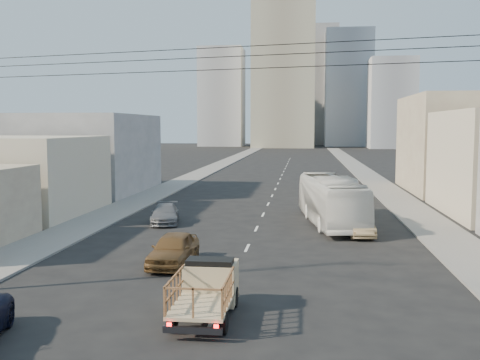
% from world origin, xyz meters
% --- Properties ---
extents(ground, '(420.00, 420.00, 0.00)m').
position_xyz_m(ground, '(0.00, 0.00, 0.00)').
color(ground, black).
rests_on(ground, ground).
extents(sidewalk_left, '(3.50, 180.00, 0.12)m').
position_xyz_m(sidewalk_left, '(-11.75, 70.00, 0.06)').
color(sidewalk_left, slate).
rests_on(sidewalk_left, ground).
extents(sidewalk_right, '(3.50, 180.00, 0.12)m').
position_xyz_m(sidewalk_right, '(11.75, 70.00, 0.06)').
color(sidewalk_right, slate).
rests_on(sidewalk_right, ground).
extents(lane_dashes, '(0.15, 104.00, 0.01)m').
position_xyz_m(lane_dashes, '(0.00, 53.00, 0.01)').
color(lane_dashes, silver).
rests_on(lane_dashes, ground).
extents(flatbed_pickup, '(1.95, 4.41, 1.90)m').
position_xyz_m(flatbed_pickup, '(-0.29, 2.48, 1.09)').
color(flatbed_pickup, tan).
rests_on(flatbed_pickup, ground).
extents(city_bus, '(4.56, 12.33, 3.36)m').
position_xyz_m(city_bus, '(5.01, 22.34, 1.68)').
color(city_bus, silver).
rests_on(city_bus, ground).
extents(sedan_brown, '(2.00, 4.71, 1.59)m').
position_xyz_m(sedan_brown, '(-3.18, 9.68, 0.79)').
color(sedan_brown, brown).
rests_on(sedan_brown, ground).
extents(sedan_tan, '(1.80, 4.10, 1.31)m').
position_xyz_m(sedan_tan, '(6.54, 18.26, 0.66)').
color(sedan_tan, '#927A55').
rests_on(sedan_tan, ground).
extents(sedan_grey, '(2.67, 4.83, 1.33)m').
position_xyz_m(sedan_grey, '(-6.57, 21.40, 0.66)').
color(sedan_grey, slate).
rests_on(sedan_grey, ground).
extents(overhead_wires, '(23.01, 5.02, 0.72)m').
position_xyz_m(overhead_wires, '(0.00, 1.50, 8.97)').
color(overhead_wires, black).
rests_on(overhead_wires, ground).
extents(bldg_right_far, '(12.00, 16.00, 10.00)m').
position_xyz_m(bldg_right_far, '(20.00, 44.00, 5.00)').
color(bldg_right_far, tan).
rests_on(bldg_right_far, ground).
extents(bldg_left_mid, '(11.00, 12.00, 6.00)m').
position_xyz_m(bldg_left_mid, '(-19.00, 24.00, 3.00)').
color(bldg_left_mid, beige).
rests_on(bldg_left_mid, ground).
extents(bldg_left_far, '(12.00, 16.00, 8.00)m').
position_xyz_m(bldg_left_far, '(-19.50, 39.00, 4.00)').
color(bldg_left_far, gray).
rests_on(bldg_left_far, ground).
extents(high_rise_tower, '(20.00, 20.00, 60.00)m').
position_xyz_m(high_rise_tower, '(-4.00, 170.00, 30.00)').
color(high_rise_tower, tan).
rests_on(high_rise_tower, ground).
extents(midrise_ne, '(16.00, 16.00, 40.00)m').
position_xyz_m(midrise_ne, '(18.00, 185.00, 20.00)').
color(midrise_ne, '#9A9BA2').
rests_on(midrise_ne, ground).
extents(midrise_nw, '(15.00, 15.00, 34.00)m').
position_xyz_m(midrise_nw, '(-26.00, 180.00, 17.00)').
color(midrise_nw, '#9A9BA2').
rests_on(midrise_nw, ground).
extents(midrise_back, '(18.00, 18.00, 44.00)m').
position_xyz_m(midrise_back, '(6.00, 200.00, 22.00)').
color(midrise_back, gray).
rests_on(midrise_back, ground).
extents(midrise_east, '(14.00, 14.00, 28.00)m').
position_xyz_m(midrise_east, '(30.00, 165.00, 14.00)').
color(midrise_east, '#9A9BA2').
rests_on(midrise_east, ground).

